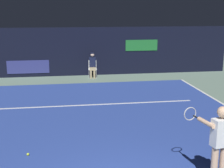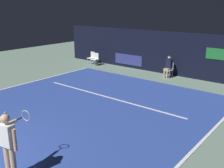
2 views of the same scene
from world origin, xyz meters
The scene contains 11 objects.
ground_plane centered at (0.00, 4.68, 0.00)m, with size 31.78×31.78×0.00m, color slate.
court_surface centered at (0.00, 4.68, 0.01)m, with size 10.02×11.36×0.01m, color #2D479E.
line_sideline_left centered at (4.96, 4.68, 0.01)m, with size 0.10×11.36×0.01m, color white.
line_sideline_right centered at (-4.96, 4.68, 0.01)m, with size 0.10×11.36×0.01m, color white.
line_service centered at (0.00, 6.67, 0.01)m, with size 7.82×0.10×0.01m, color white.
back_wall centered at (0.00, 12.47, 1.30)m, with size 16.46×0.33×2.60m.
tennis_player centered at (1.98, 0.60, 0.99)m, with size 0.75×0.93×1.73m.
line_judge_on_chair centered at (0.49, 11.63, 0.69)m, with size 0.47×0.55×1.32m.
courtside_chair_near centered at (-5.62, 11.56, 0.50)m, with size 0.47×0.45×0.88m.
courtside_chair_far centered at (-5.08, 11.34, 0.50)m, with size 0.46×0.44×0.88m.
tennis_ball centered at (-1.96, 2.63, 0.05)m, with size 0.07×0.07×0.07m, color #CCE033.
Camera 2 is at (7.43, -2.23, 4.14)m, focal length 42.28 mm.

